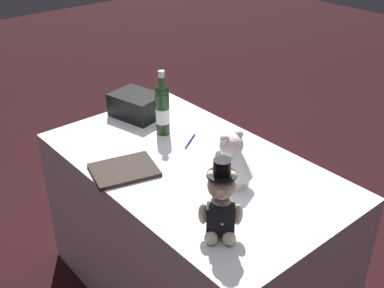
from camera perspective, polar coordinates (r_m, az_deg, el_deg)
reception_table at (r=2.42m, az=-0.00°, el=-10.30°), size 1.43×0.83×0.79m
teddy_bear_groom at (r=1.71m, az=3.40°, el=-7.35°), size 0.15×0.14×0.31m
teddy_bear_bride at (r=2.00m, az=4.81°, el=-2.11°), size 0.22×0.17×0.24m
champagne_bottle at (r=2.38m, az=-3.50°, el=4.24°), size 0.07×0.07×0.33m
signing_pen at (r=2.35m, az=-0.28°, el=0.27°), size 0.09×0.13×0.01m
gift_case_black at (r=2.61m, az=-6.53°, el=4.58°), size 0.29×0.25×0.13m
guestbook at (r=2.14m, az=-8.01°, el=-3.05°), size 0.28×0.32×0.02m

